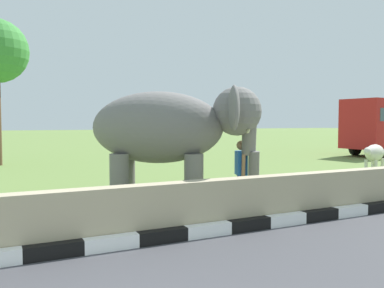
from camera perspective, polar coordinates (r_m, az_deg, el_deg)
name	(u,v)px	position (r m, az deg, el deg)	size (l,w,h in m)	color
striped_curb	(22,255)	(6.73, -22.87, -14.30)	(16.20, 0.20, 0.24)	white
barrier_parapet	(161,211)	(7.41, -4.37, -9.41)	(28.00, 0.36, 1.00)	tan
elephant	(174,130)	(9.58, -2.63, 2.05)	(3.99, 3.34, 2.94)	slate
person_handler	(241,170)	(9.95, 6.94, -3.72)	(0.36, 0.66, 1.66)	navy
cow_near	(374,154)	(17.42, 24.35, -1.24)	(1.89, 1.16, 1.23)	beige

